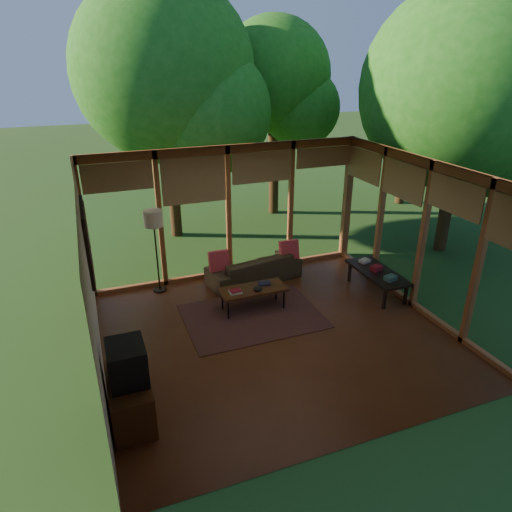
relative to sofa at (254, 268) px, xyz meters
name	(u,v)px	position (x,y,z in m)	size (l,w,h in m)	color
floor	(276,334)	(-0.36, -2.00, -0.28)	(5.50, 5.50, 0.00)	#5D2E18
ceiling	(280,175)	(-0.36, -2.00, 2.42)	(5.50, 5.50, 0.00)	silver
wall_left	(91,291)	(-3.11, -2.00, 1.07)	(0.04, 5.00, 2.70)	beige
wall_front	(370,350)	(-0.36, -4.50, 1.07)	(5.50, 0.04, 2.70)	beige
window_wall_back	(229,213)	(-0.36, 0.50, 1.07)	(5.50, 0.12, 2.70)	#A05C31
window_wall_right	(423,237)	(2.39, -2.00, 1.07)	(0.12, 5.00, 2.70)	#A05C31
exterior_lawn	(389,180)	(7.64, 6.00, -0.29)	(40.00, 40.00, 0.00)	#244A1B
tree_nw	(164,72)	(-0.94, 3.23, 3.64)	(4.11, 4.11, 5.98)	#3B2815
tree_ne	(274,76)	(2.12, 4.09, 3.47)	(2.99, 2.99, 5.27)	#3B2815
tree_se	(463,89)	(4.63, -0.03, 3.34)	(4.26, 4.26, 5.76)	#3B2815
tree_far	(408,90)	(5.99, 3.46, 3.06)	(2.57, 2.57, 4.65)	#3B2815
rug	(253,316)	(-0.52, -1.32, -0.27)	(2.38, 1.68, 0.01)	brown
sofa	(254,268)	(0.00, 0.00, 0.00)	(1.90, 0.74, 0.56)	#392F1C
pillow_left	(219,261)	(-0.75, -0.05, 0.30)	(0.39, 0.13, 0.39)	maroon
pillow_right	(289,250)	(0.75, -0.05, 0.30)	(0.40, 0.13, 0.40)	maroon
ct_book_lower	(236,292)	(-0.77, -1.13, 0.16)	(0.22, 0.17, 0.03)	#B4B0A4
ct_book_upper	(235,291)	(-0.77, -1.13, 0.19)	(0.18, 0.14, 0.03)	maroon
ct_book_side	(264,283)	(-0.17, -1.00, 0.16)	(0.21, 0.16, 0.03)	#151931
ct_bowl	(258,289)	(-0.37, -1.18, 0.18)	(0.16, 0.16, 0.07)	black
media_cabinet	(130,399)	(-2.83, -3.09, 0.02)	(0.50, 1.00, 0.60)	#4B2814
television	(127,363)	(-2.81, -3.09, 0.57)	(0.45, 0.55, 0.50)	black
console_book_a	(390,278)	(2.04, -1.73, 0.22)	(0.22, 0.16, 0.08)	#355D57
console_book_b	(376,268)	(2.04, -1.28, 0.22)	(0.20, 0.15, 0.09)	maroon
console_book_c	(365,261)	(2.04, -0.88, 0.20)	(0.20, 0.15, 0.06)	#B4B0A4
floor_lamp	(154,223)	(-1.89, 0.26, 1.13)	(0.36, 0.36, 1.65)	black
coffee_table	(253,290)	(-0.42, -1.08, 0.11)	(1.20, 0.50, 0.43)	#4B2814
side_console	(377,273)	(2.04, -1.33, 0.13)	(0.60, 1.40, 0.46)	black
wall_painting	(87,240)	(-3.07, -0.60, 1.27)	(0.06, 1.35, 1.15)	black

